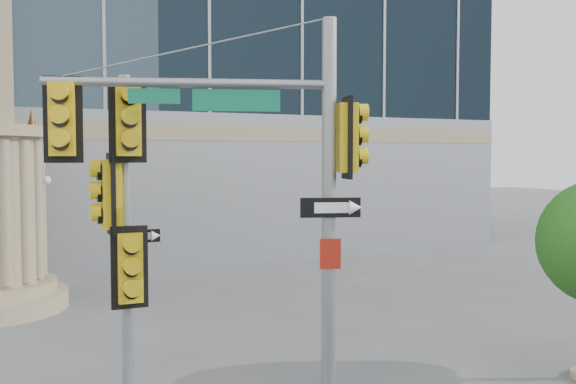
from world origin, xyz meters
name	(u,v)px	position (x,y,z in m)	size (l,w,h in m)	color
main_signal_pole	(258,170)	(-1.61, -0.68, 4.04)	(4.91, 1.89, 6.52)	slate
secondary_signal_pole	(124,212)	(-3.55, 0.67, 3.32)	(0.96, 0.72, 5.65)	slate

